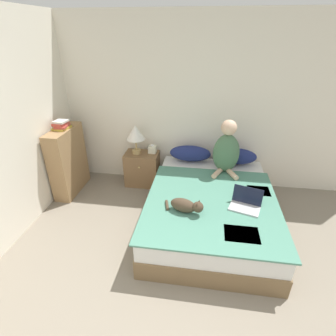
{
  "coord_description": "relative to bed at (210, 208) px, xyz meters",
  "views": [
    {
      "loc": [
        0.07,
        -0.67,
        2.29
      ],
      "look_at": [
        -0.34,
        2.06,
        0.82
      ],
      "focal_mm": 28.0,
      "sensor_mm": 36.0,
      "label": 1
    }
  ],
  "objects": [
    {
      "name": "laptop_open",
      "position": [
        0.38,
        -0.25,
        0.29
      ],
      "size": [
        0.39,
        0.34,
        0.22
      ],
      "rotation": [
        0.0,
        0.0,
        -0.3
      ],
      "color": "#B7B7BC",
      "rests_on": "bed"
    },
    {
      "name": "cat_tabby",
      "position": [
        -0.29,
        -0.43,
        0.32
      ],
      "size": [
        0.45,
        0.26,
        0.18
      ],
      "rotation": [
        0.0,
        0.0,
        -0.29
      ],
      "color": "#473828",
      "rests_on": "bed"
    },
    {
      "name": "person_sitting",
      "position": [
        0.17,
        0.59,
        0.58
      ],
      "size": [
        0.37,
        0.36,
        0.77
      ],
      "color": "#476B4C",
      "rests_on": "bed"
    },
    {
      "name": "bed",
      "position": [
        0.0,
        0.0,
        0.0
      ],
      "size": [
        1.56,
        2.08,
        0.47
      ],
      "color": "brown",
      "rests_on": "ground_plane"
    },
    {
      "name": "pillow_near",
      "position": [
        -0.34,
        0.88,
        0.36
      ],
      "size": [
        0.63,
        0.27,
        0.24
      ],
      "color": "navy",
      "rests_on": "bed"
    },
    {
      "name": "table_lamp",
      "position": [
        -1.19,
        0.86,
        0.65
      ],
      "size": [
        0.29,
        0.29,
        0.46
      ],
      "color": "tan",
      "rests_on": "nightstand"
    },
    {
      "name": "book_stack_top",
      "position": [
        -2.18,
        0.51,
        0.85
      ],
      "size": [
        0.22,
        0.25,
        0.13
      ],
      "color": "gold",
      "rests_on": "bookshelf"
    },
    {
      "name": "tissue_box",
      "position": [
        -0.95,
        0.92,
        0.37
      ],
      "size": [
        0.12,
        0.12,
        0.14
      ],
      "color": "beige",
      "rests_on": "nightstand"
    },
    {
      "name": "wall_back",
      "position": [
        -0.21,
        1.11,
        1.04
      ],
      "size": [
        5.25,
        0.05,
        2.55
      ],
      "color": "silver",
      "rests_on": "ground_plane"
    },
    {
      "name": "nightstand",
      "position": [
        -1.11,
        0.86,
        0.04
      ],
      "size": [
        0.53,
        0.38,
        0.55
      ],
      "color": "brown",
      "rests_on": "ground_plane"
    },
    {
      "name": "pillow_far",
      "position": [
        0.34,
        0.88,
        0.36
      ],
      "size": [
        0.63,
        0.27,
        0.24
      ],
      "color": "navy",
      "rests_on": "bed"
    },
    {
      "name": "bookshelf",
      "position": [
        -2.18,
        0.51,
        0.28
      ],
      "size": [
        0.25,
        0.74,
        1.02
      ],
      "color": "#99754C",
      "rests_on": "ground_plane"
    }
  ]
}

